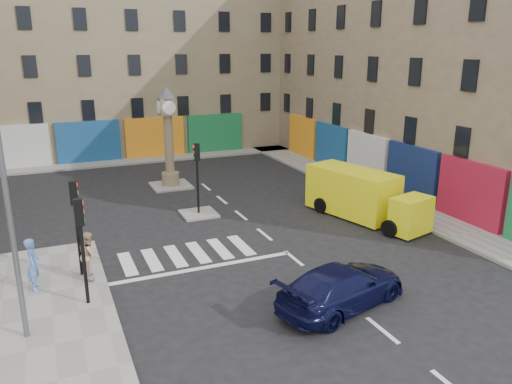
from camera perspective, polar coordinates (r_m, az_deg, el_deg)
ground at (r=20.34m, az=5.65°, el=-8.61°), size 120.00×120.00×0.00m
sidewalk_right at (r=32.67m, az=10.61°, el=1.01°), size 2.60×30.00×0.15m
sidewalk_far at (r=39.52m, az=-15.40°, el=3.36°), size 32.00×2.40×0.15m
island_near at (r=26.48m, az=-6.56°, el=-2.48°), size 1.80×1.80×0.12m
island_far at (r=32.03m, az=-9.70°, el=0.73°), size 2.40×2.40×0.12m
building_right at (r=35.49m, az=20.09°, el=14.50°), size 10.00×30.00×16.00m
building_far at (r=44.36m, az=-17.39°, el=15.56°), size 32.00×10.00×17.00m
traffic_light_left_near at (r=17.33m, az=-19.35°, el=-4.64°), size 0.28×0.22×3.70m
traffic_light_left_far at (r=19.60m, az=-19.92°, el=-2.29°), size 0.28×0.22×3.70m
traffic_light_island at (r=25.78m, az=-6.74°, el=2.86°), size 0.28×0.22×3.70m
lamp_post at (r=15.38m, az=-26.73°, el=0.41°), size 0.50×0.25×8.30m
clock_pillar at (r=31.28m, az=-10.00°, el=6.89°), size 1.20×1.20×6.10m
navy_sedan at (r=17.42m, az=9.82°, el=-10.57°), size 5.45×3.42×1.47m
yellow_van at (r=26.05m, az=12.02°, el=-0.40°), size 3.63×6.98×2.44m
pedestrian_blue at (r=19.59m, az=-24.09°, el=-7.50°), size 0.58×0.77×1.92m
pedestrian_tan at (r=19.76m, az=-18.53°, el=-6.84°), size 0.72×0.91×1.82m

